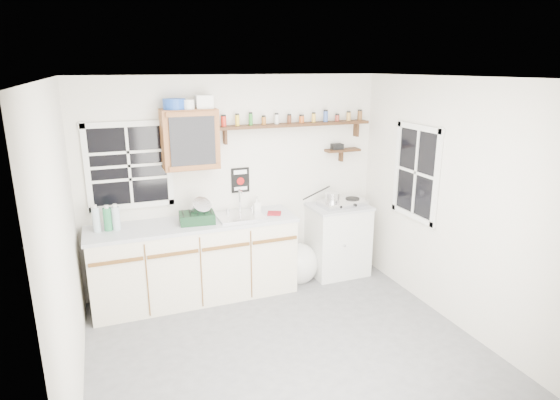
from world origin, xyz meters
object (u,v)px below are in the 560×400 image
Objects in this scene: spice_shelf at (296,124)px; dish_rack at (198,214)px; upper_cabinet at (190,139)px; right_cabinet at (338,239)px; hotplate at (342,203)px; main_cabinet at (196,260)px.

spice_shelf is 1.58m from dish_rack.
upper_cabinet is 0.83m from dish_rack.
right_cabinet is 1.52× the size of hotplate.
main_cabinet is 3.87× the size of hotplate.
spice_shelf is 1.15m from hotplate.
upper_cabinet is 0.34× the size of spice_shelf.
upper_cabinet is 2.04m from hotplate.
hotplate is (1.87, 0.01, 0.49)m from main_cabinet.
upper_cabinet is 1.09× the size of hotplate.
main_cabinet is 5.72× the size of dish_rack.
hotplate reaches higher than right_cabinet.
dish_rack is 1.82m from hotplate.
hotplate is (1.82, 0.03, -0.06)m from dish_rack.
spice_shelf reaches higher than hotplate.
upper_cabinet is at bearing 176.24° from right_cabinet.
dish_rack is at bearing -29.30° from main_cabinet.
upper_cabinet reaches higher than main_cabinet.
upper_cabinet is at bearing 100.41° from dish_rack.
dish_rack reaches higher than main_cabinet.
upper_cabinet reaches higher than dish_rack.
right_cabinet is 1.58m from spice_shelf.
hotplate is at bearing -30.37° from right_cabinet.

